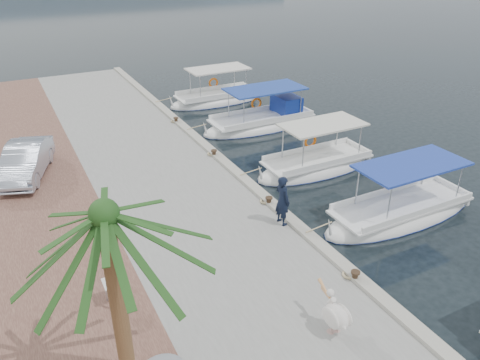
{
  "coord_description": "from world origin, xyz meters",
  "views": [
    {
      "loc": [
        -8.42,
        -11.65,
        9.53
      ],
      "look_at": [
        -1.0,
        2.63,
        1.2
      ],
      "focal_mm": 35.0,
      "sensor_mm": 36.0,
      "label": 1
    }
  ],
  "objects_px": {
    "pelican": "(336,315)",
    "fisherman": "(282,200)",
    "fishing_caique_e": "(216,101)",
    "date_palm": "(104,216)",
    "fishing_caique_b": "(400,214)",
    "fishing_caique_c": "(317,167)",
    "fishing_caique_d": "(263,123)",
    "parked_car": "(25,161)"
  },
  "relations": [
    {
      "from": "fishing_caique_e",
      "to": "date_palm",
      "type": "xyz_separation_m",
      "value": [
        -11.09,
        -19.45,
        5.02
      ]
    },
    {
      "from": "date_palm",
      "to": "fishing_caique_c",
      "type": "bearing_deg",
      "value": 36.84
    },
    {
      "from": "fishing_caique_c",
      "to": "fishing_caique_e",
      "type": "height_order",
      "value": "same"
    },
    {
      "from": "pelican",
      "to": "date_palm",
      "type": "bearing_deg",
      "value": 173.42
    },
    {
      "from": "fishing_caique_d",
      "to": "parked_car",
      "type": "relative_size",
      "value": 1.71
    },
    {
      "from": "fishing_caique_d",
      "to": "parked_car",
      "type": "distance_m",
      "value": 12.68
    },
    {
      "from": "fishing_caique_e",
      "to": "date_palm",
      "type": "bearing_deg",
      "value": -119.68
    },
    {
      "from": "fishing_caique_c",
      "to": "fisherman",
      "type": "bearing_deg",
      "value": -138.55
    },
    {
      "from": "pelican",
      "to": "fisherman",
      "type": "bearing_deg",
      "value": 72.93
    },
    {
      "from": "fishing_caique_d",
      "to": "fishing_caique_e",
      "type": "bearing_deg",
      "value": 95.63
    },
    {
      "from": "fishing_caique_c",
      "to": "fisherman",
      "type": "distance_m",
      "value": 5.88
    },
    {
      "from": "pelican",
      "to": "date_palm",
      "type": "distance_m",
      "value": 6.59
    },
    {
      "from": "fishing_caique_b",
      "to": "parked_car",
      "type": "bearing_deg",
      "value": 143.05
    },
    {
      "from": "parked_car",
      "to": "fishing_caique_b",
      "type": "bearing_deg",
      "value": -17.57
    },
    {
      "from": "fishing_caique_b",
      "to": "pelican",
      "type": "distance_m",
      "value": 7.43
    },
    {
      "from": "parked_car",
      "to": "fishing_caique_c",
      "type": "bearing_deg",
      "value": -0.79
    },
    {
      "from": "fishing_caique_b",
      "to": "pelican",
      "type": "height_order",
      "value": "fishing_caique_b"
    },
    {
      "from": "fisherman",
      "to": "fishing_caique_e",
      "type": "bearing_deg",
      "value": -22.18
    },
    {
      "from": "fishing_caique_c",
      "to": "date_palm",
      "type": "xyz_separation_m",
      "value": [
        -10.99,
        -8.23,
        5.02
      ]
    },
    {
      "from": "date_palm",
      "to": "pelican",
      "type": "bearing_deg",
      "value": -6.58
    },
    {
      "from": "fishing_caique_c",
      "to": "fishing_caique_d",
      "type": "xyz_separation_m",
      "value": [
        0.61,
        6.0,
        0.06
      ]
    },
    {
      "from": "fishing_caique_d",
      "to": "fishing_caique_e",
      "type": "height_order",
      "value": "same"
    },
    {
      "from": "fishing_caique_b",
      "to": "fisherman",
      "type": "xyz_separation_m",
      "value": [
        -4.68,
        1.08,
        1.3
      ]
    },
    {
      "from": "fishing_caique_b",
      "to": "date_palm",
      "type": "xyz_separation_m",
      "value": [
        -11.38,
        -3.35,
        5.02
      ]
    },
    {
      "from": "fishing_caique_e",
      "to": "parked_car",
      "type": "xyz_separation_m",
      "value": [
        -12.02,
        -6.84,
        1.07
      ]
    },
    {
      "from": "fishing_caique_b",
      "to": "fishing_caique_d",
      "type": "relative_size",
      "value": 0.97
    },
    {
      "from": "fishing_caique_d",
      "to": "parked_car",
      "type": "xyz_separation_m",
      "value": [
        -12.53,
        -1.62,
        1.01
      ]
    },
    {
      "from": "fishing_caique_b",
      "to": "fishing_caique_e",
      "type": "xyz_separation_m",
      "value": [
        -0.29,
        16.1,
        0.0
      ]
    },
    {
      "from": "fishing_caique_e",
      "to": "pelican",
      "type": "relative_size",
      "value": 4.53
    },
    {
      "from": "fishing_caique_b",
      "to": "fisherman",
      "type": "relative_size",
      "value": 3.78
    },
    {
      "from": "fishing_caique_c",
      "to": "fishing_caique_d",
      "type": "relative_size",
      "value": 0.86
    },
    {
      "from": "fishing_caique_c",
      "to": "fishing_caique_e",
      "type": "xyz_separation_m",
      "value": [
        0.1,
        11.22,
        -0.0
      ]
    },
    {
      "from": "fishing_caique_b",
      "to": "fishing_caique_c",
      "type": "bearing_deg",
      "value": 94.52
    },
    {
      "from": "fishing_caique_e",
      "to": "parked_car",
      "type": "bearing_deg",
      "value": -150.35
    },
    {
      "from": "pelican",
      "to": "fisherman",
      "type": "distance_m",
      "value": 5.28
    },
    {
      "from": "fishing_caique_b",
      "to": "fishing_caique_e",
      "type": "bearing_deg",
      "value": 91.03
    },
    {
      "from": "fisherman",
      "to": "fishing_caique_d",
      "type": "bearing_deg",
      "value": -32.48
    },
    {
      "from": "fisherman",
      "to": "parked_car",
      "type": "xyz_separation_m",
      "value": [
        -7.63,
        8.17,
        -0.23
      ]
    },
    {
      "from": "pelican",
      "to": "date_palm",
      "type": "height_order",
      "value": "date_palm"
    },
    {
      "from": "fishing_caique_e",
      "to": "fisherman",
      "type": "xyz_separation_m",
      "value": [
        -4.39,
        -15.02,
        1.3
      ]
    },
    {
      "from": "fishing_caique_d",
      "to": "fishing_caique_c",
      "type": "bearing_deg",
      "value": -95.81
    },
    {
      "from": "fishing_caique_c",
      "to": "fishing_caique_d",
      "type": "bearing_deg",
      "value": 84.19
    }
  ]
}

